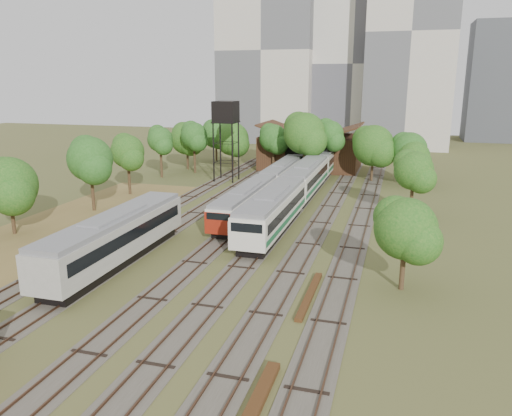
% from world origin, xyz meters
% --- Properties ---
extents(ground, '(240.00, 240.00, 0.00)m').
position_xyz_m(ground, '(0.00, 0.00, 0.00)').
color(ground, '#475123').
rests_on(ground, ground).
extents(dry_grass_patch, '(14.00, 60.00, 0.04)m').
position_xyz_m(dry_grass_patch, '(-18.00, 8.00, 0.02)').
color(dry_grass_patch, brown).
rests_on(dry_grass_patch, ground).
extents(tracks, '(24.60, 80.00, 0.19)m').
position_xyz_m(tracks, '(-0.67, 25.00, 0.04)').
color(tracks, '#4C473D').
rests_on(tracks, ground).
extents(railcar_red_set, '(2.71, 34.58, 3.35)m').
position_xyz_m(railcar_red_set, '(-2.00, 33.33, 1.77)').
color(railcar_red_set, black).
rests_on(railcar_red_set, ground).
extents(railcar_green_set, '(3.20, 52.08, 3.97)m').
position_xyz_m(railcar_green_set, '(2.00, 37.94, 2.10)').
color(railcar_green_set, black).
rests_on(railcar_green_set, ground).
extents(railcar_rear, '(3.16, 16.08, 3.91)m').
position_xyz_m(railcar_rear, '(-2.00, 60.58, 2.07)').
color(railcar_rear, black).
rests_on(railcar_rear, ground).
extents(old_grey_coach, '(3.26, 18.00, 4.04)m').
position_xyz_m(old_grey_coach, '(-8.00, 8.63, 2.21)').
color(old_grey_coach, black).
rests_on(old_grey_coach, ground).
extents(water_tower, '(3.35, 3.35, 11.57)m').
position_xyz_m(water_tower, '(-11.02, 43.74, 9.76)').
color(water_tower, black).
rests_on(water_tower, ground).
extents(rail_pile_far, '(0.49, 7.88, 0.26)m').
position_xyz_m(rail_pile_far, '(8.20, 6.63, 0.13)').
color(rail_pile_far, '#4F2F16').
rests_on(rail_pile_far, ground).
extents(maintenance_shed, '(16.45, 11.55, 7.58)m').
position_xyz_m(maintenance_shed, '(-1.00, 57.98, 2.91)').
color(maintenance_shed, '#3A2215').
rests_on(maintenance_shed, ground).
extents(tree_band_left, '(8.15, 72.86, 8.45)m').
position_xyz_m(tree_band_left, '(-20.44, 30.82, 5.20)').
color(tree_band_left, '#382616').
rests_on(tree_band_left, ground).
extents(tree_band_far, '(37.33, 9.27, 9.92)m').
position_xyz_m(tree_band_far, '(0.12, 49.58, 5.76)').
color(tree_band_far, '#382616').
rests_on(tree_band_far, ground).
extents(tree_band_right, '(5.37, 41.39, 7.22)m').
position_xyz_m(tree_band_right, '(14.83, 28.38, 4.60)').
color(tree_band_right, '#382616').
rests_on(tree_band_right, ground).
extents(tower_left, '(22.00, 16.00, 42.00)m').
position_xyz_m(tower_left, '(-18.00, 95.00, 21.00)').
color(tower_left, beige).
rests_on(tower_left, ground).
extents(tower_centre, '(20.00, 18.00, 36.00)m').
position_xyz_m(tower_centre, '(2.00, 100.00, 18.00)').
color(tower_centre, beige).
rests_on(tower_centre, ground).
extents(tower_right, '(18.00, 16.00, 48.00)m').
position_xyz_m(tower_right, '(14.00, 92.00, 24.00)').
color(tower_right, beige).
rests_on(tower_right, ground).
extents(tower_far_right, '(12.00, 12.00, 28.00)m').
position_xyz_m(tower_far_right, '(34.00, 110.00, 14.00)').
color(tower_far_right, '#42454A').
rests_on(tower_far_right, ground).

